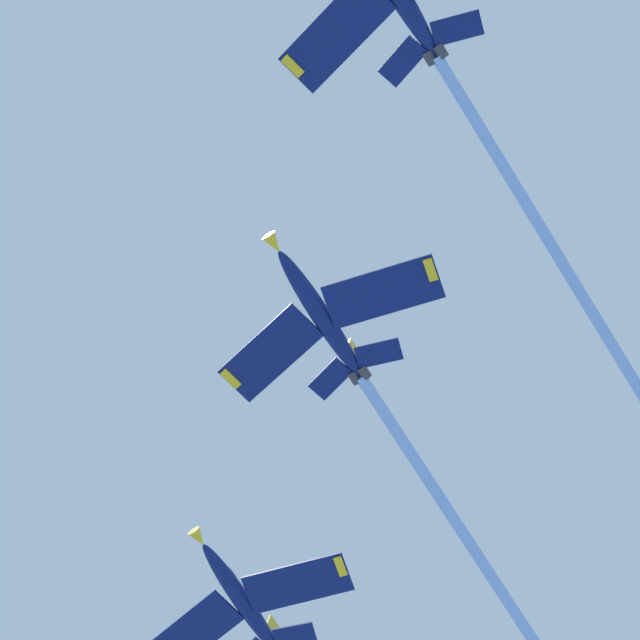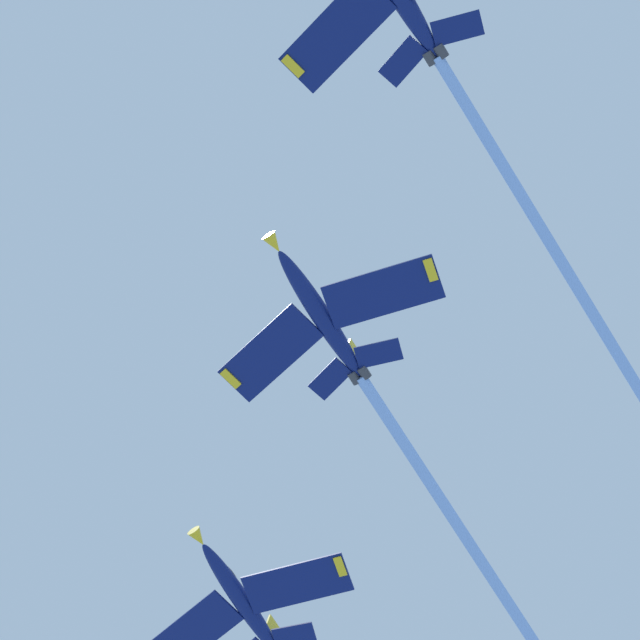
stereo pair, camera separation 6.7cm
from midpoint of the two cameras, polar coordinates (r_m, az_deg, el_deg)
jet_second at (r=104.97m, az=5.40°, el=9.22°), size 30.14×39.21×15.30m
jet_third at (r=113.87m, az=2.43°, el=-3.50°), size 29.97×38.58×14.94m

